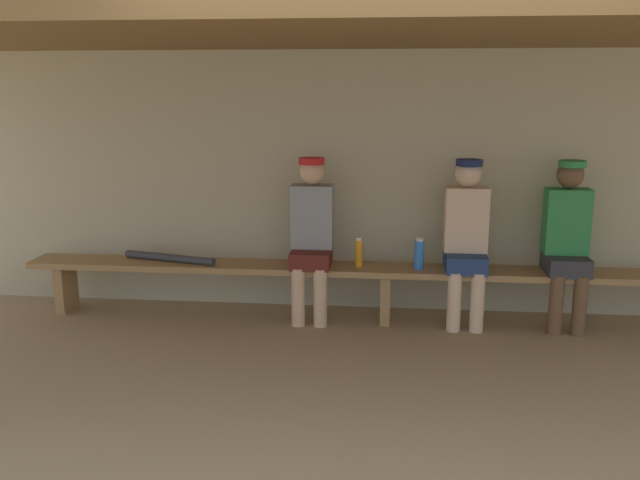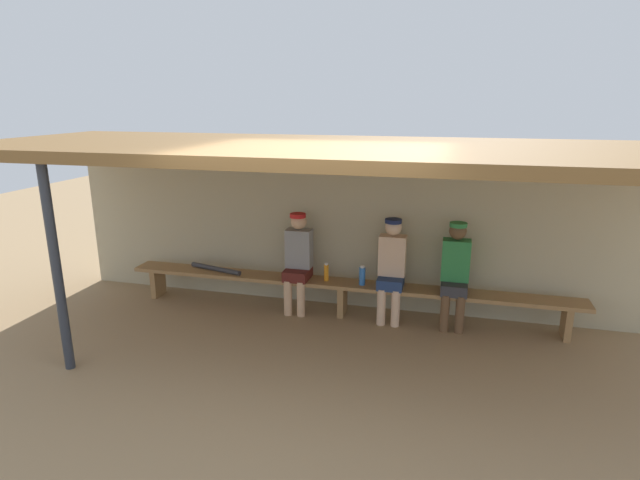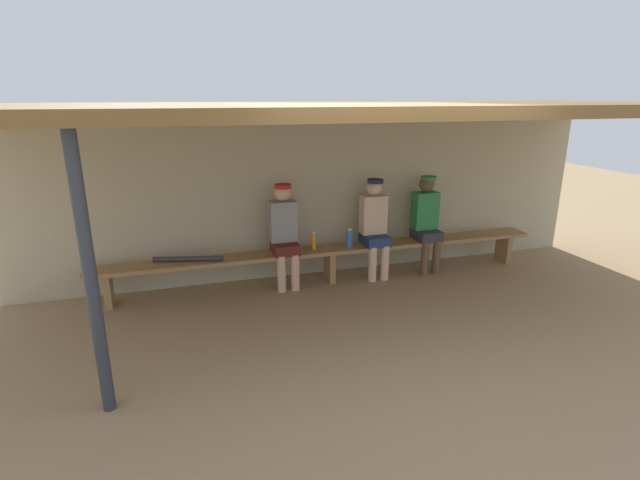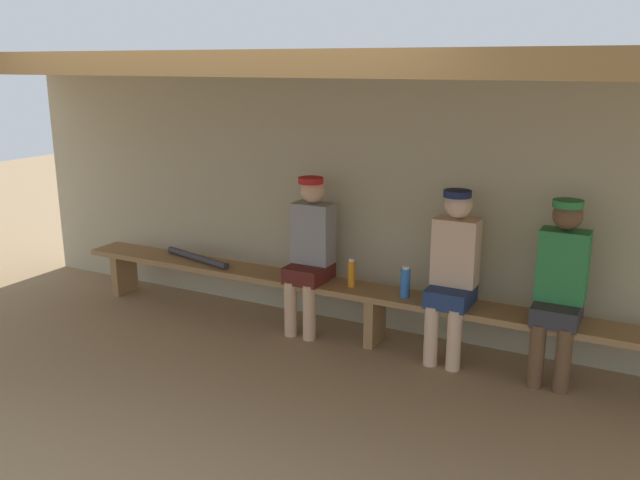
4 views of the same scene
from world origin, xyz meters
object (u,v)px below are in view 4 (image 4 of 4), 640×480
Objects in this scene: bench at (375,299)px; player_in_white at (310,248)px; water_bottle_orange at (405,282)px; baseball_bat at (197,258)px; player_with_sunglasses at (560,283)px; player_in_blue at (453,268)px; water_bottle_green at (351,273)px.

bench is 4.46× the size of player_in_white.
water_bottle_orange reaches higher than baseball_bat.
player_with_sunglasses and player_in_white have the same top height.
water_bottle_green is at bearing -179.99° from player_in_blue.
player_with_sunglasses is at bearing 0.00° from player_in_white.
water_bottle_green is at bearing -179.99° from player_with_sunglasses.
bench is at bearing -179.68° from player_in_blue.
player_in_white is 5.24× the size of water_bottle_orange.
player_with_sunglasses is 3.24m from baseball_bat.
player_in_blue is at bearing 0.00° from player_in_white.
player_in_white is (-0.61, 0.00, 0.36)m from bench.
bench is 23.38× the size of water_bottle_orange.
baseball_bat is at bearing -179.94° from player_with_sunglasses.
water_bottle_green is (-1.64, -0.00, -0.17)m from player_with_sunglasses.
player_with_sunglasses is at bearing 1.77° from water_bottle_orange.
water_bottle_orange reaches higher than water_bottle_green.
water_bottle_green is (-0.49, 0.04, -0.01)m from water_bottle_orange.
water_bottle_green reaches higher than baseball_bat.
player_with_sunglasses reaches higher than water_bottle_green.
water_bottle_orange is 1.05× the size of water_bottle_green.
baseball_bat is at bearing -180.00° from bench.
player_in_white and player_in_blue have the same top height.
player_in_white is at bearing 14.35° from baseball_bat.
player_in_blue is at bearing 5.52° from water_bottle_orange.
water_bottle_orange is (-0.37, -0.04, -0.16)m from player_in_blue.
player_with_sunglasses is 1.60× the size of baseball_bat.
player_with_sunglasses reaches higher than water_bottle_orange.
bench is at bearing -0.88° from water_bottle_green.
player_in_white is 1.24m from player_in_blue.
bench is 1.82m from baseball_bat.
water_bottle_orange is at bearing -174.48° from player_in_blue.
player_with_sunglasses is 1.00× the size of player_in_white.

